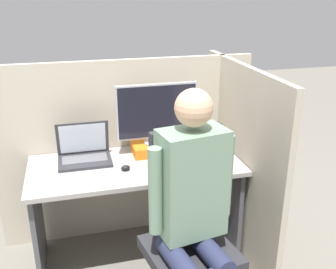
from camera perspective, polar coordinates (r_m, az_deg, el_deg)
name	(u,v)px	position (r m, az deg, el deg)	size (l,w,h in m)	color
cubicle_panel_back	(128,150)	(2.97, -5.87, -2.23)	(1.91, 0.04, 1.36)	#B7AD99
cubicle_panel_right	(239,161)	(2.81, 10.32, -3.87)	(0.04, 1.26, 1.36)	#B7AD99
desk	(136,187)	(2.73, -4.62, -7.64)	(1.41, 0.63, 0.72)	#9E9993
paper_box	(158,147)	(2.80, -1.53, -1.89)	(0.36, 0.22, 0.07)	orange
monitor	(157,113)	(2.72, -1.60, 3.08)	(0.57, 0.19, 0.43)	#B2B2B7
laptop	(84,154)	(2.72, -12.05, -2.75)	(0.35, 0.25, 0.26)	#2D2D33
mouse	(126,168)	(2.55, -6.17, -4.85)	(0.06, 0.04, 0.04)	black
stapler	(222,155)	(2.74, 7.87, -2.91)	(0.05, 0.13, 0.05)	#2D2D33
carrot_toy	(196,170)	(2.51, 4.11, -5.11)	(0.05, 0.16, 0.05)	orange
office_chair	(188,225)	(2.30, 2.92, -13.01)	(0.55, 0.58, 1.10)	#2D2D33
person	(193,204)	(2.03, 3.68, -10.05)	(0.47, 0.49, 1.39)	#282D4C
coffee_mug	(209,140)	(2.92, 5.99, -0.80)	(0.09, 0.09, 0.10)	#232328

